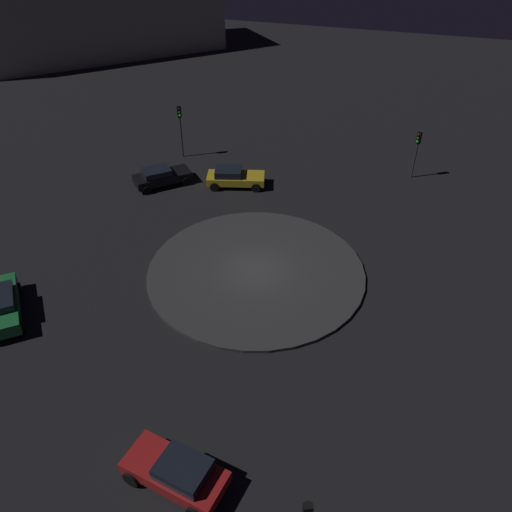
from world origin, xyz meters
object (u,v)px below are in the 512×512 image
(car_green, at_px, (0,305))
(car_yellow, at_px, (234,177))
(traffic_light_northeast, at_px, (180,121))
(store_building, at_px, (98,16))
(car_red, at_px, (177,472))
(car_black, at_px, (161,176))
(traffic_light_southeast, at_px, (417,146))

(car_green, distance_m, car_yellow, 18.62)
(traffic_light_northeast, xyz_separation_m, store_building, (24.93, 21.90, 1.47))
(car_yellow, distance_m, traffic_light_northeast, 7.06)
(car_red, height_order, car_black, car_red)
(car_green, distance_m, car_red, 14.19)
(car_green, height_order, traffic_light_northeast, traffic_light_northeast)
(store_building, bearing_deg, car_black, 82.70)
(car_red, height_order, traffic_light_northeast, traffic_light_northeast)
(traffic_light_northeast, bearing_deg, traffic_light_southeast, 57.24)
(car_green, relative_size, traffic_light_northeast, 1.08)
(store_building, bearing_deg, car_yellow, 90.17)
(car_red, height_order, traffic_light_southeast, traffic_light_southeast)
(traffic_light_southeast, bearing_deg, store_building, -91.03)
(car_red, relative_size, traffic_light_northeast, 1.00)
(car_red, bearing_deg, store_building, -46.81)
(traffic_light_southeast, distance_m, store_building, 46.58)
(car_red, xyz_separation_m, car_black, (21.64, 10.88, -0.05))
(car_red, bearing_deg, traffic_light_northeast, -56.63)
(car_green, distance_m, car_black, 15.78)
(traffic_light_northeast, height_order, store_building, store_building)
(car_yellow, bearing_deg, car_red, -91.11)
(car_green, bearing_deg, traffic_light_northeast, -44.40)
(traffic_light_southeast, bearing_deg, car_red, 14.43)
(car_black, bearing_deg, car_red, -106.48)
(car_black, height_order, traffic_light_southeast, traffic_light_southeast)
(car_green, relative_size, car_red, 1.08)
(car_yellow, bearing_deg, traffic_light_northeast, 134.06)
(car_green, height_order, car_yellow, car_green)
(car_green, xyz_separation_m, traffic_light_southeast, (22.39, -20.11, 1.89))
(car_green, xyz_separation_m, car_black, (15.66, -1.98, -0.06))
(traffic_light_northeast, relative_size, store_building, 0.15)
(traffic_light_northeast, bearing_deg, car_black, -34.06)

